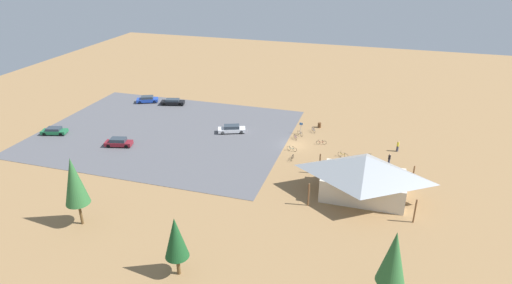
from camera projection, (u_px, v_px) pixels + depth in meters
The scene contains 25 objects.
ground at pixel (294, 145), 71.73m from camera, with size 160.00×160.00×0.00m, color #937047.
parking_lot_asphalt at pixel (165, 132), 76.51m from camera, with size 43.08×33.99×0.05m, color #56565B.
bike_pavilion at pixel (364, 174), 55.99m from camera, with size 13.15×9.16×5.87m.
trash_bin at pixel (319, 125), 78.39m from camera, with size 0.60×0.60×0.90m, color brown.
lot_sign at pixel (301, 126), 75.33m from camera, with size 0.56×0.08×2.20m.
pine_east at pixel (176, 238), 41.99m from camera, with size 2.41×2.41×6.74m.
pine_far_west at pixel (74, 181), 49.20m from camera, with size 2.81×2.81×8.79m.
pine_midwest at pixel (393, 257), 38.40m from camera, with size 2.64×2.64×7.81m.
bicycle_purple_near_sign at pixel (295, 137), 73.76m from camera, with size 0.85×1.42×0.82m.
bicycle_silver_yard_right at pixel (300, 134), 75.13m from camera, with size 1.27×1.10×0.81m.
bicycle_orange_mid_cluster at pixel (332, 163), 65.13m from camera, with size 0.57×1.64×0.78m.
bicycle_teal_trailside at pixel (292, 149), 69.55m from camera, with size 1.69×0.52×0.83m.
bicycle_black_edge_south at pixel (292, 158), 66.70m from camera, with size 0.48×1.71×0.81m.
bicycle_blue_yard_front at pixel (313, 130), 76.53m from camera, with size 0.89×1.55×0.82m.
bicycle_red_back_row at pixel (321, 142), 71.79m from camera, with size 1.69×0.54×0.80m.
bicycle_white_yard_left at pixel (370, 157), 66.89m from camera, with size 0.48×1.67×0.79m.
bicycle_green_near_porch at pixel (356, 160), 66.01m from camera, with size 0.68×1.63×0.84m.
bicycle_yellow_lone_east at pixel (343, 155), 67.49m from camera, with size 1.70×0.70×0.90m.
car_blue_near_entry at pixel (147, 99), 90.50m from camera, with size 4.73×3.46×1.37m.
car_maroon_second_row at pixel (119, 142), 70.93m from camera, with size 4.67×2.70×1.43m.
car_green_back_corner at pixel (54, 131), 75.43m from camera, with size 4.57×2.88×1.24m.
car_black_end_stall at pixel (173, 102), 89.19m from camera, with size 5.07×2.89×1.25m.
car_white_by_curb at pixel (232, 129), 76.06m from camera, with size 5.09×3.36×1.38m.
visitor_by_pavilion at pixel (398, 146), 69.19m from camera, with size 0.36×0.39×1.79m.
visitor_crossing_yard at pixel (389, 159), 65.11m from camera, with size 0.36×0.37×1.76m.
Camera 1 is at (-12.69, 64.00, 30.50)m, focal length 30.33 mm.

